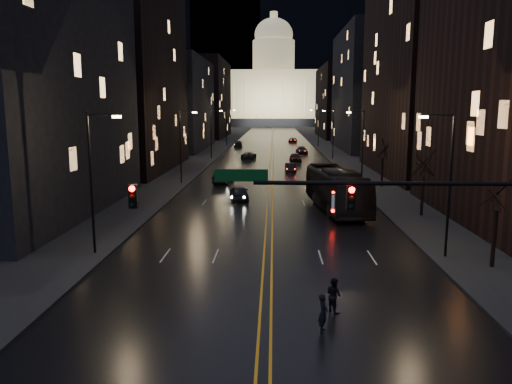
# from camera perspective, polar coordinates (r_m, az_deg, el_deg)

# --- Properties ---
(ground) EXTENTS (900.00, 900.00, 0.00)m
(ground) POSITION_cam_1_polar(r_m,az_deg,el_deg) (22.22, 1.05, -14.95)
(ground) COLOR black
(ground) RESTS_ON ground
(road) EXTENTS (20.00, 320.00, 0.02)m
(road) POSITION_cam_1_polar(r_m,az_deg,el_deg) (150.49, 1.91, 6.07)
(road) COLOR black
(road) RESTS_ON ground
(sidewalk_left) EXTENTS (8.00, 320.00, 0.16)m
(sidewalk_left) POSITION_cam_1_polar(r_m,az_deg,el_deg) (151.17, -3.43, 6.10)
(sidewalk_left) COLOR black
(sidewalk_left) RESTS_ON ground
(sidewalk_right) EXTENTS (8.00, 320.00, 0.16)m
(sidewalk_right) POSITION_cam_1_polar(r_m,az_deg,el_deg) (151.11, 7.26, 6.04)
(sidewalk_right) COLOR black
(sidewalk_right) RESTS_ON ground
(center_line) EXTENTS (0.62, 320.00, 0.01)m
(center_line) POSITION_cam_1_polar(r_m,az_deg,el_deg) (150.49, 1.91, 6.07)
(center_line) COLOR orange
(center_line) RESTS_ON road
(building_left_near) EXTENTS (12.00, 28.00, 22.00)m
(building_left_near) POSITION_cam_1_polar(r_m,az_deg,el_deg) (47.33, -25.23, 10.84)
(building_left_near) COLOR black
(building_left_near) RESTS_ON ground
(building_left_mid) EXTENTS (12.00, 30.00, 28.00)m
(building_left_mid) POSITION_cam_1_polar(r_m,az_deg,el_deg) (77.36, -14.34, 12.83)
(building_left_mid) COLOR black
(building_left_mid) RESTS_ON ground
(building_left_far) EXTENTS (12.00, 34.00, 20.00)m
(building_left_far) POSITION_cam_1_polar(r_m,az_deg,el_deg) (114.22, -8.86, 9.86)
(building_left_far) COLOR black
(building_left_far) RESTS_ON ground
(building_left_dist) EXTENTS (12.00, 40.00, 24.00)m
(building_left_dist) POSITION_cam_1_polar(r_m,az_deg,el_deg) (161.65, -5.65, 10.52)
(building_left_dist) COLOR black
(building_left_dist) RESTS_ON ground
(building_right_tall) EXTENTS (12.00, 30.00, 38.00)m
(building_right_tall) POSITION_cam_1_polar(r_m,az_deg,el_deg) (73.84, 19.10, 16.68)
(building_right_tall) COLOR black
(building_right_tall) RESTS_ON ground
(building_right_mid) EXTENTS (12.00, 34.00, 26.00)m
(building_right_mid) POSITION_cam_1_polar(r_m,az_deg,el_deg) (114.16, 12.71, 11.25)
(building_right_mid) COLOR black
(building_right_mid) RESTS_ON ground
(building_right_dist) EXTENTS (12.00, 40.00, 22.00)m
(building_right_dist) POSITION_cam_1_polar(r_m,az_deg,el_deg) (161.55, 9.53, 10.08)
(building_right_dist) COLOR black
(building_right_dist) RESTS_ON ground
(mountain_ridge) EXTENTS (520.00, 60.00, 130.00)m
(mountain_ridge) POSITION_cam_1_polar(r_m,az_deg,el_deg) (406.02, 7.98, 17.39)
(mountain_ridge) COLOR black
(mountain_ridge) RESTS_ON ground
(capitol) EXTENTS (90.00, 50.00, 58.50)m
(capitol) POSITION_cam_1_polar(r_m,az_deg,el_deg) (270.33, 2.00, 11.26)
(capitol) COLOR black
(capitol) RESTS_ON ground
(traffic_signal) EXTENTS (17.29, 0.45, 7.00)m
(traffic_signal) POSITION_cam_1_polar(r_m,az_deg,el_deg) (21.37, 17.15, -1.98)
(traffic_signal) COLOR black
(traffic_signal) RESTS_ON ground
(streetlamp_right_near) EXTENTS (2.13, 0.25, 9.00)m
(streetlamp_right_near) POSITION_cam_1_polar(r_m,az_deg,el_deg) (32.25, 21.00, 1.57)
(streetlamp_right_near) COLOR black
(streetlamp_right_near) RESTS_ON ground
(streetlamp_left_near) EXTENTS (2.13, 0.25, 9.00)m
(streetlamp_left_near) POSITION_cam_1_polar(r_m,az_deg,el_deg) (32.46, -18.06, 1.78)
(streetlamp_left_near) COLOR black
(streetlamp_left_near) RESTS_ON ground
(streetlamp_right_mid) EXTENTS (2.13, 0.25, 9.00)m
(streetlamp_right_mid) POSITION_cam_1_polar(r_m,az_deg,el_deg) (61.26, 11.94, 5.50)
(streetlamp_right_mid) COLOR black
(streetlamp_right_mid) RESTS_ON ground
(streetlamp_left_mid) EXTENTS (2.13, 0.25, 9.00)m
(streetlamp_left_mid) POSITION_cam_1_polar(r_m,az_deg,el_deg) (61.37, -8.47, 5.61)
(streetlamp_left_mid) COLOR black
(streetlamp_left_mid) RESTS_ON ground
(streetlamp_right_far) EXTENTS (2.13, 0.25, 9.00)m
(streetlamp_right_far) POSITION_cam_1_polar(r_m,az_deg,el_deg) (90.91, 8.72, 6.86)
(streetlamp_right_far) COLOR black
(streetlamp_right_far) RESTS_ON ground
(streetlamp_left_far) EXTENTS (2.13, 0.25, 9.00)m
(streetlamp_left_far) POSITION_cam_1_polar(r_m,az_deg,el_deg) (90.99, -5.04, 6.94)
(streetlamp_left_far) COLOR black
(streetlamp_left_far) RESTS_ON ground
(streetlamp_right_dist) EXTENTS (2.13, 0.25, 9.00)m
(streetlamp_right_dist) POSITION_cam_1_polar(r_m,az_deg,el_deg) (120.74, 7.07, 7.55)
(streetlamp_right_dist) COLOR black
(streetlamp_right_dist) RESTS_ON ground
(streetlamp_left_dist) EXTENTS (2.13, 0.25, 9.00)m
(streetlamp_left_dist) POSITION_cam_1_polar(r_m,az_deg,el_deg) (120.80, -3.29, 7.60)
(streetlamp_left_dist) COLOR black
(streetlamp_left_dist) RESTS_ON ground
(tree_right_near) EXTENTS (2.40, 2.40, 6.65)m
(tree_right_near) POSITION_cam_1_polar(r_m,az_deg,el_deg) (31.28, 25.91, -0.03)
(tree_right_near) COLOR black
(tree_right_near) RESTS_ON ground
(tree_right_mid) EXTENTS (2.40, 2.40, 6.65)m
(tree_right_mid) POSITION_cam_1_polar(r_m,az_deg,el_deg) (44.32, 18.66, 2.99)
(tree_right_mid) COLOR black
(tree_right_mid) RESTS_ON ground
(tree_right_far) EXTENTS (2.40, 2.40, 6.65)m
(tree_right_far) POSITION_cam_1_polar(r_m,az_deg,el_deg) (59.76, 14.32, 4.78)
(tree_right_far) COLOR black
(tree_right_far) RESTS_ON ground
(bus) EXTENTS (4.74, 13.80, 3.77)m
(bus) POSITION_cam_1_polar(r_m,az_deg,el_deg) (46.22, 9.16, 0.32)
(bus) COLOR black
(bus) RESTS_ON ground
(oncoming_car_a) EXTENTS (2.33, 4.69, 1.54)m
(oncoming_car_a) POSITION_cam_1_polar(r_m,az_deg,el_deg) (50.31, -1.91, -0.10)
(oncoming_car_a) COLOR black
(oncoming_car_a) RESTS_ON ground
(oncoming_car_b) EXTENTS (2.37, 5.13, 1.63)m
(oncoming_car_b) POSITION_cam_1_polar(r_m,az_deg,el_deg) (61.58, -3.69, 1.71)
(oncoming_car_b) COLOR black
(oncoming_car_b) RESTS_ON ground
(oncoming_car_c) EXTENTS (2.82, 5.07, 1.34)m
(oncoming_car_c) POSITION_cam_1_polar(r_m,az_deg,el_deg) (91.36, -0.83, 4.21)
(oncoming_car_c) COLOR black
(oncoming_car_c) RESTS_ON ground
(oncoming_car_d) EXTENTS (2.44, 5.21, 1.47)m
(oncoming_car_d) POSITION_cam_1_polar(r_m,az_deg,el_deg) (121.30, -2.07, 5.57)
(oncoming_car_d) COLOR black
(oncoming_car_d) RESTS_ON ground
(receding_car_a) EXTENTS (1.60, 4.09, 1.33)m
(receding_car_a) POSITION_cam_1_polar(r_m,az_deg,el_deg) (72.45, 3.96, 2.77)
(receding_car_a) COLOR black
(receding_car_a) RESTS_ON ground
(receding_car_b) EXTENTS (2.02, 4.82, 1.63)m
(receding_car_b) POSITION_cam_1_polar(r_m,az_deg,el_deg) (85.97, 4.52, 3.94)
(receding_car_b) COLOR black
(receding_car_b) RESTS_ON ground
(receding_car_c) EXTENTS (2.42, 5.12, 1.44)m
(receding_car_c) POSITION_cam_1_polar(r_m,az_deg,el_deg) (101.72, 5.25, 4.75)
(receding_car_c) COLOR black
(receding_car_c) RESTS_ON ground
(receding_car_d) EXTENTS (2.56, 4.98, 1.34)m
(receding_car_d) POSITION_cam_1_polar(r_m,az_deg,el_deg) (135.73, 4.23, 5.95)
(receding_car_d) COLOR black
(receding_car_d) RESTS_ON ground
(pedestrian_a) EXTENTS (0.50, 0.66, 1.64)m
(pedestrian_a) POSITION_cam_1_polar(r_m,az_deg,el_deg) (21.48, 7.67, -13.54)
(pedestrian_a) COLOR black
(pedestrian_a) RESTS_ON ground
(pedestrian_b) EXTENTS (0.80, 0.89, 1.62)m
(pedestrian_b) POSITION_cam_1_polar(r_m,az_deg,el_deg) (23.48, 8.88, -11.54)
(pedestrian_b) COLOR black
(pedestrian_b) RESTS_ON ground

